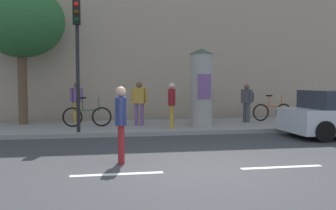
% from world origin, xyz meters
% --- Properties ---
extents(ground_plane, '(80.00, 80.00, 0.00)m').
position_xyz_m(ground_plane, '(0.00, 0.00, 0.00)').
color(ground_plane, '#38383A').
extents(sidewalk_curb, '(36.00, 4.00, 0.15)m').
position_xyz_m(sidewalk_curb, '(0.00, 7.00, 0.07)').
color(sidewalk_curb, gray).
rests_on(sidewalk_curb, ground_plane).
extents(lane_markings, '(25.80, 0.16, 0.01)m').
position_xyz_m(lane_markings, '(-0.00, 0.00, 0.00)').
color(lane_markings, silver).
rests_on(lane_markings, ground_plane).
extents(building_backdrop, '(36.00, 5.00, 9.48)m').
position_xyz_m(building_backdrop, '(0.00, 12.00, 4.74)').
color(building_backdrop, tan).
rests_on(building_backdrop, ground_plane).
extents(traffic_light, '(0.24, 0.45, 4.21)m').
position_xyz_m(traffic_light, '(-2.73, 5.24, 2.99)').
color(traffic_light, black).
rests_on(traffic_light, sidewalk_curb).
extents(poster_column, '(0.90, 0.90, 2.88)m').
position_xyz_m(poster_column, '(1.70, 6.36, 1.61)').
color(poster_column, '#9E9B93').
rests_on(poster_column, sidewalk_curb).
extents(street_tree, '(3.26, 3.26, 5.36)m').
position_xyz_m(street_tree, '(-4.95, 8.05, 4.09)').
color(street_tree, brown).
rests_on(street_tree, sidewalk_curb).
extents(pedestrian_in_red_top, '(0.27, 0.56, 1.69)m').
position_xyz_m(pedestrian_in_red_top, '(-1.58, 0.98, 0.98)').
color(pedestrian_in_red_top, maroon).
rests_on(pedestrian_in_red_top, ground_plane).
extents(pedestrian_in_dark_shirt, '(0.49, 0.44, 1.62)m').
position_xyz_m(pedestrian_in_dark_shirt, '(-2.95, 8.36, 1.09)').
color(pedestrian_in_dark_shirt, '#B78C33').
rests_on(pedestrian_in_dark_shirt, sidewalk_curb).
extents(pedestrian_near_pole, '(0.57, 0.40, 1.65)m').
position_xyz_m(pedestrian_near_pole, '(-0.57, 6.91, 1.12)').
color(pedestrian_near_pole, '#724C84').
rests_on(pedestrian_near_pole, sidewalk_curb).
extents(pedestrian_with_bag, '(0.42, 0.56, 1.52)m').
position_xyz_m(pedestrian_with_bag, '(2.30, 7.71, 1.03)').
color(pedestrian_with_bag, '#724C84').
rests_on(pedestrian_with_bag, sidewalk_curb).
extents(pedestrian_tallest, '(0.33, 0.58, 1.61)m').
position_xyz_m(pedestrian_tallest, '(0.47, 5.79, 1.09)').
color(pedestrian_tallest, '#B78C33').
rests_on(pedestrian_tallest, sidewalk_curb).
extents(pedestrian_with_backpack, '(0.49, 0.56, 1.55)m').
position_xyz_m(pedestrian_with_backpack, '(3.85, 7.21, 1.07)').
color(pedestrian_with_backpack, '#4C4C51').
rests_on(pedestrian_with_backpack, sidewalk_curb).
extents(bicycle_leaning, '(1.77, 0.14, 1.09)m').
position_xyz_m(bicycle_leaning, '(5.16, 7.64, 0.54)').
color(bicycle_leaning, black).
rests_on(bicycle_leaning, sidewalk_curb).
extents(bicycle_upright, '(1.77, 0.10, 1.09)m').
position_xyz_m(bicycle_upright, '(-2.50, 6.81, 0.54)').
color(bicycle_upright, black).
rests_on(bicycle_upright, sidewalk_curb).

